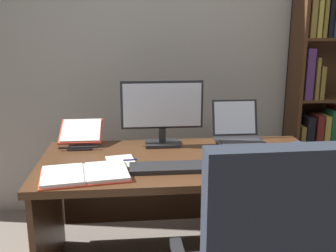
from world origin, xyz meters
TOP-DOWN VIEW (x-y plane):
  - wall_back at (0.00, 2.02)m, footprint 4.66×0.12m
  - desk at (-0.06, 1.15)m, footprint 1.64×0.81m
  - bookshelf at (1.22, 1.82)m, footprint 0.88×0.27m
  - monitor at (-0.16, 1.35)m, footprint 0.52×0.16m
  - laptop at (0.35, 1.36)m, footprint 0.31×0.33m
  - keyboard at (-0.16, 0.89)m, footprint 0.42×0.15m
  - computer_mouse at (0.14, 0.89)m, footprint 0.06×0.10m
  - reading_stand_with_book at (-0.68, 1.42)m, footprint 0.27×0.30m
  - open_binder at (-0.59, 0.84)m, footprint 0.48×0.36m
  - notepad at (-0.41, 1.03)m, footprint 0.18×0.23m
  - pen at (-0.39, 1.03)m, footprint 0.14×0.02m
  - coffee_mug at (0.61, 1.03)m, footprint 0.08×0.08m

SIDE VIEW (x-z plane):
  - desk at x=-0.06m, z-range 0.17..0.88m
  - notepad at x=-0.41m, z-range 0.71..0.72m
  - open_binder at x=-0.59m, z-range 0.71..0.74m
  - keyboard at x=-0.16m, z-range 0.71..0.74m
  - pen at x=-0.39m, z-range 0.72..0.73m
  - computer_mouse at x=0.14m, z-range 0.71..0.75m
  - coffee_mug at x=0.61m, z-range 0.71..0.80m
  - laptop at x=0.35m, z-range 0.64..0.90m
  - reading_stand_with_book at x=-0.68m, z-range 0.71..0.85m
  - monitor at x=-0.16m, z-range 0.72..1.13m
  - bookshelf at x=1.22m, z-range 0.00..2.27m
  - wall_back at x=0.00m, z-range 0.00..2.71m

